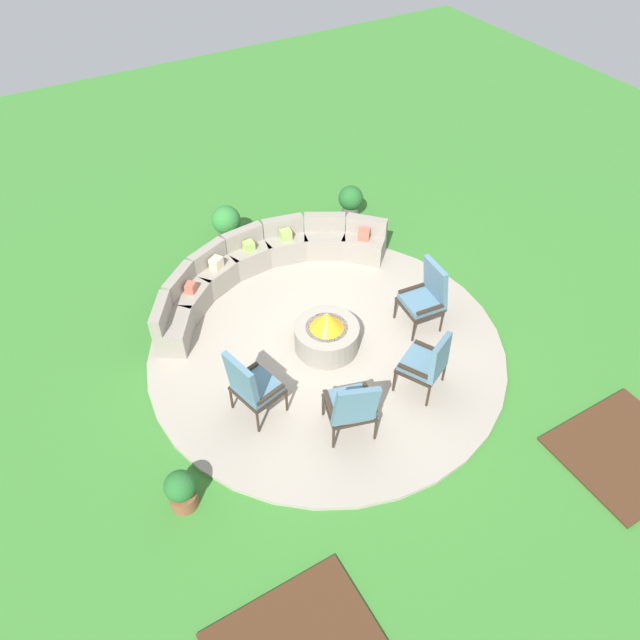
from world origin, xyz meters
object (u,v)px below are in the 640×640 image
(lounge_chair_back_left, at_px, (428,362))
(potted_plant_2, at_px, (351,201))
(lounge_chair_front_left, at_px, (251,385))
(fire_pit, at_px, (327,334))
(potted_plant_0, at_px, (227,224))
(curved_stone_bench, at_px, (260,266))
(potted_plant_1, at_px, (181,490))
(lounge_chair_front_right, at_px, (352,406))
(lounge_chair_back_right, at_px, (426,295))

(lounge_chair_back_left, relative_size, potted_plant_2, 1.52)
(lounge_chair_back_left, bearing_deg, lounge_chair_front_left, 132.62)
(lounge_chair_back_left, bearing_deg, fire_pit, 91.55)
(fire_pit, xyz_separation_m, potted_plant_0, (-0.19, 3.21, 0.12))
(curved_stone_bench, relative_size, potted_plant_2, 6.60)
(lounge_chair_front_left, relative_size, potted_plant_2, 1.73)
(potted_plant_1, height_order, potted_plant_2, potted_plant_2)
(fire_pit, xyz_separation_m, curved_stone_bench, (-0.16, 1.91, 0.03))
(lounge_chair_front_right, xyz_separation_m, lounge_chair_back_right, (2.09, 1.19, 0.03))
(curved_stone_bench, xyz_separation_m, lounge_chair_front_left, (-1.33, -2.49, 0.29))
(lounge_chair_front_left, bearing_deg, potted_plant_2, 118.34)
(fire_pit, distance_m, lounge_chair_back_right, 1.63)
(lounge_chair_front_left, xyz_separation_m, potted_plant_2, (3.68, 3.38, -0.27))
(lounge_chair_front_right, bearing_deg, fire_pit, 86.95)
(lounge_chair_back_right, bearing_deg, curved_stone_bench, 43.45)
(lounge_chair_front_right, xyz_separation_m, potted_plant_2, (2.72, 4.30, -0.24))
(lounge_chair_back_right, distance_m, potted_plant_1, 4.51)
(fire_pit, bearing_deg, potted_plant_2, 51.95)
(lounge_chair_back_right, bearing_deg, lounge_chair_front_right, 125.26)
(lounge_chair_front_left, bearing_deg, lounge_chair_front_right, 31.91)
(fire_pit, distance_m, lounge_chair_back_left, 1.61)
(lounge_chair_front_left, xyz_separation_m, lounge_chair_front_right, (0.96, -0.93, -0.04))
(lounge_chair_back_right, height_order, potted_plant_0, lounge_chair_back_right)
(lounge_chair_front_left, height_order, lounge_chair_front_right, lounge_chair_front_left)
(fire_pit, height_order, potted_plant_0, potted_plant_0)
(lounge_chair_front_left, relative_size, lounge_chair_front_right, 1.08)
(potted_plant_1, bearing_deg, lounge_chair_front_left, 30.63)
(lounge_chair_front_left, bearing_deg, fire_pit, 96.94)
(lounge_chair_front_right, bearing_deg, lounge_chair_back_left, 21.61)
(curved_stone_bench, xyz_separation_m, lounge_chair_front_right, (-0.36, -3.42, 0.25))
(fire_pit, height_order, lounge_chair_front_left, lounge_chair_front_left)
(lounge_chair_front_right, height_order, lounge_chair_back_left, lounge_chair_front_right)
(curved_stone_bench, xyz_separation_m, potted_plant_2, (2.35, 0.89, 0.02))
(lounge_chair_front_left, distance_m, potted_plant_2, 5.00)
(fire_pit, relative_size, lounge_chair_front_left, 0.84)
(lounge_chair_front_right, bearing_deg, lounge_chair_front_left, 152.34)
(curved_stone_bench, bearing_deg, lounge_chair_back_right, -52.14)
(lounge_chair_back_right, bearing_deg, potted_plant_2, -5.79)
(potted_plant_0, bearing_deg, potted_plant_2, -9.68)
(potted_plant_0, bearing_deg, lounge_chair_front_right, -94.13)
(lounge_chair_back_right, xyz_separation_m, potted_plant_1, (-4.37, -1.04, -0.33))
(lounge_chair_back_left, height_order, lounge_chair_back_right, lounge_chair_back_right)
(lounge_chair_back_left, distance_m, potted_plant_0, 4.69)
(lounge_chair_back_right, bearing_deg, lounge_chair_front_left, 100.53)
(lounge_chair_front_left, height_order, potted_plant_0, lounge_chair_front_left)
(fire_pit, bearing_deg, lounge_chair_back_left, -60.63)
(lounge_chair_front_left, height_order, potted_plant_1, lounge_chair_front_left)
(curved_stone_bench, bearing_deg, lounge_chair_front_right, -96.09)
(curved_stone_bench, bearing_deg, potted_plant_2, 20.67)
(lounge_chair_back_left, bearing_deg, curved_stone_bench, 78.11)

